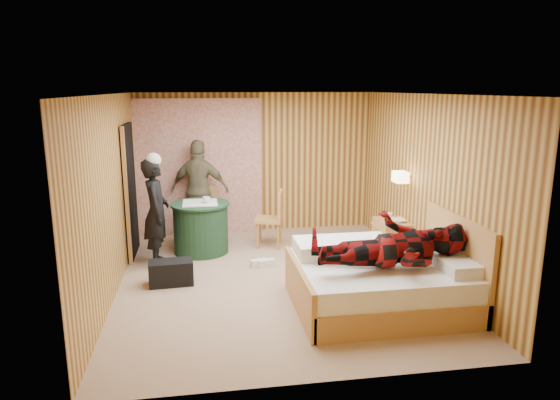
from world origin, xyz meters
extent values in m
cube|color=tan|center=(0.00, 0.00, 0.00)|extent=(4.20, 5.00, 0.01)
cube|color=white|center=(0.00, 0.00, 2.50)|extent=(4.20, 5.00, 0.01)
cube|color=gold|center=(0.00, 2.50, 1.25)|extent=(4.20, 0.02, 2.50)
cube|color=gold|center=(-2.10, 0.00, 1.25)|extent=(0.02, 5.00, 2.50)
cube|color=gold|center=(2.10, 0.00, 1.25)|extent=(0.02, 5.00, 2.50)
cube|color=beige|center=(-1.00, 2.43, 1.20)|extent=(2.20, 0.08, 2.40)
cube|color=black|center=(-2.06, 1.40, 1.02)|extent=(0.06, 0.90, 2.05)
cylinder|color=gold|center=(2.00, 0.45, 1.30)|extent=(0.18, 0.04, 0.04)
cube|color=#FFE2B2|center=(1.92, 0.45, 1.30)|extent=(0.18, 0.24, 0.16)
cube|color=tan|center=(1.10, -1.06, 0.15)|extent=(1.98, 1.58, 0.30)
cube|color=white|center=(1.10, -1.06, 0.42)|extent=(1.92, 1.52, 0.25)
cube|color=tan|center=(0.11, -1.06, 0.28)|extent=(0.06, 1.58, 0.55)
cube|color=tan|center=(2.06, -1.06, 0.54)|extent=(0.06, 1.58, 1.09)
cube|color=silver|center=(1.87, -1.44, 0.61)|extent=(0.38, 0.54, 0.14)
cube|color=silver|center=(1.87, -0.69, 0.61)|extent=(0.38, 0.54, 0.14)
cube|color=white|center=(0.75, -0.62, 0.63)|extent=(1.19, 0.59, 0.18)
cube|color=tan|center=(1.88, 0.57, 0.30)|extent=(0.44, 0.60, 0.60)
cube|color=tan|center=(1.88, 0.57, 0.49)|extent=(0.46, 0.63, 0.03)
cylinder|color=#214728|center=(-1.00, 1.35, 0.39)|extent=(0.86, 0.86, 0.78)
cylinder|color=#214728|center=(-1.00, 1.35, 0.79)|extent=(0.92, 0.92, 0.03)
cube|color=silver|center=(-1.00, 1.35, 0.81)|extent=(0.56, 0.56, 0.01)
cube|color=tan|center=(-1.00, 1.99, 0.45)|extent=(0.55, 0.55, 0.05)
cube|color=tan|center=(-0.93, 2.17, 0.70)|extent=(0.40, 0.20, 0.46)
cylinder|color=tan|center=(-1.23, 1.90, 0.21)|extent=(0.04, 0.04, 0.43)
cylinder|color=tan|center=(-0.78, 2.08, 0.21)|extent=(0.04, 0.04, 0.43)
cube|color=tan|center=(0.11, 1.47, 0.46)|extent=(0.52, 0.52, 0.05)
cube|color=tan|center=(0.29, 1.42, 0.71)|extent=(0.15, 0.42, 0.47)
cylinder|color=tan|center=(-0.01, 1.68, 0.22)|extent=(0.04, 0.04, 0.44)
cylinder|color=tan|center=(0.23, 1.26, 0.22)|extent=(0.04, 0.04, 0.44)
cube|color=black|center=(-1.41, 0.05, 0.16)|extent=(0.60, 0.35, 0.33)
cube|color=silver|center=(-0.07, 0.50, 0.06)|extent=(0.27, 0.15, 0.11)
cube|color=silver|center=(-0.17, 0.53, 0.05)|extent=(0.26, 0.16, 0.11)
imported|color=black|center=(-1.64, 0.89, 0.80)|extent=(0.40, 0.59, 1.59)
imported|color=#696246|center=(-1.00, 2.12, 0.86)|extent=(1.09, 0.68, 1.72)
imported|color=maroon|center=(1.15, -1.26, 0.97)|extent=(0.86, 0.67, 1.77)
imported|color=silver|center=(1.88, 0.52, 0.61)|extent=(0.20, 0.25, 0.02)
imported|color=silver|center=(1.88, 0.52, 0.63)|extent=(0.17, 0.23, 0.02)
imported|color=silver|center=(1.88, 0.70, 0.65)|extent=(0.11, 0.11, 0.09)
imported|color=silver|center=(-0.90, 1.30, 0.87)|extent=(0.15, 0.15, 0.10)
camera|label=1|loc=(-0.96, -6.39, 2.58)|focal=32.00mm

